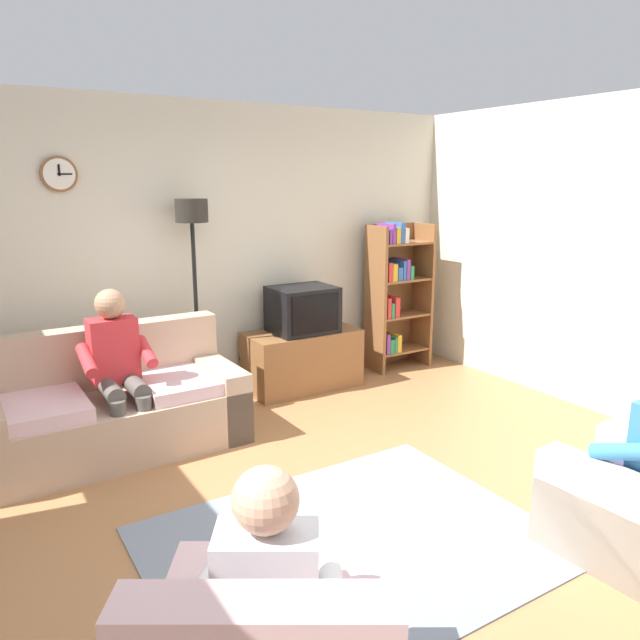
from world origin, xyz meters
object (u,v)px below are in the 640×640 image
at_px(tv_stand, 302,359).
at_px(bookshelf, 394,292).
at_px(person_in_left_armchair, 270,593).
at_px(tv, 303,309).
at_px(person_on_couch, 118,364).
at_px(floor_lamp, 193,246).
at_px(couch, 112,410).

distance_m(tv_stand, bookshelf, 1.31).
height_order(tv_stand, person_in_left_armchair, person_in_left_armchair).
distance_m(tv, person_on_couch, 1.96).
xyz_separation_m(tv_stand, person_on_couch, (-1.88, -0.59, 0.41)).
bearing_deg(person_on_couch, person_in_left_armchair, -92.82).
relative_size(bookshelf, person_in_left_armchair, 1.41).
bearing_deg(person_on_couch, bookshelf, 12.09).
bearing_deg(tv, bookshelf, 4.52).
height_order(floor_lamp, person_in_left_armchair, floor_lamp).
height_order(tv, person_in_left_armchair, person_in_left_armchair).
bearing_deg(floor_lamp, person_on_couch, -141.27).
bearing_deg(bookshelf, floor_lamp, 179.24).
xyz_separation_m(bookshelf, person_in_left_armchair, (-3.20, -3.35, -0.23)).
xyz_separation_m(tv, person_in_left_armchair, (-2.01, -3.25, -0.19)).
relative_size(couch, floor_lamp, 1.04).
height_order(couch, floor_lamp, floor_lamp).
bearing_deg(bookshelf, couch, -170.04).
height_order(tv_stand, floor_lamp, floor_lamp).
relative_size(tv_stand, person_in_left_armchair, 0.98).
xyz_separation_m(couch, tv_stand, (1.92, 0.48, -0.03)).
relative_size(tv, person_on_couch, 0.48).
height_order(tv, person_on_couch, person_on_couch).
relative_size(tv_stand, person_on_couch, 0.89).
bearing_deg(person_in_left_armchair, bookshelf, 46.31).
height_order(tv, bookshelf, bookshelf).
bearing_deg(bookshelf, tv, -175.48).
bearing_deg(tv_stand, person_in_left_armchair, -121.49).
height_order(couch, tv_stand, couch).
bearing_deg(bookshelf, tv_stand, -176.65).
bearing_deg(person_in_left_armchair, person_on_couch, 87.18).
height_order(tv_stand, tv, tv).
bearing_deg(tv, person_on_couch, -163.30).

